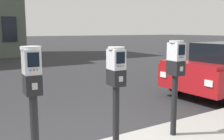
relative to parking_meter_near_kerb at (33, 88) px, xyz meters
The scene contains 3 objects.
parking_meter_near_kerb is the anchor object (origin of this frame).
parking_meter_twin_adjacent 1.07m from the parking_meter_near_kerb, ahead, with size 0.23×0.26×1.42m.
parking_meter_end_of_row 2.15m from the parking_meter_near_kerb, ahead, with size 0.23×0.26×1.48m.
Camera 1 is at (-1.42, -2.97, 1.76)m, focal length 40.79 mm.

